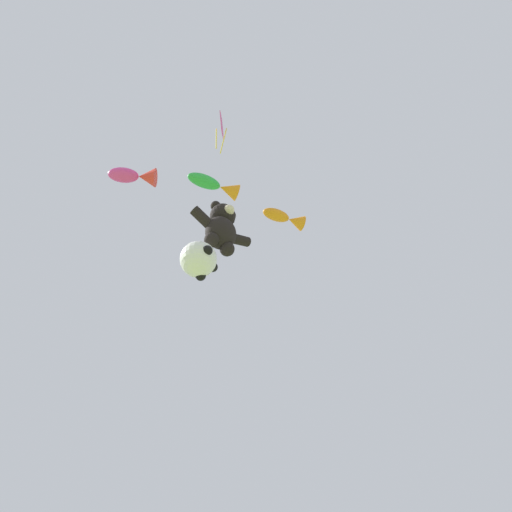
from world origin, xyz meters
name	(u,v)px	position (x,y,z in m)	size (l,w,h in m)	color
teddy_bear_kite	(222,227)	(0.75, 5.95, 10.62)	(2.09, 0.92, 2.13)	black
soccer_ball_kite	(199,260)	(0.20, 5.97, 8.75)	(1.06, 1.05, 0.97)	white
fish_kite_tangerine	(286,218)	(3.16, 5.62, 12.87)	(1.64, 0.93, 0.58)	orange
fish_kite_emerald	(216,186)	(0.56, 6.34, 13.46)	(1.94, 1.02, 0.63)	green
fish_kite_magenta	(135,176)	(-1.96, 7.24, 12.64)	(1.62, 1.31, 0.64)	#E53F9E
diamond_kite	(221,128)	(-0.43, 4.60, 13.76)	(0.69, 0.78, 2.77)	#E53F9E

